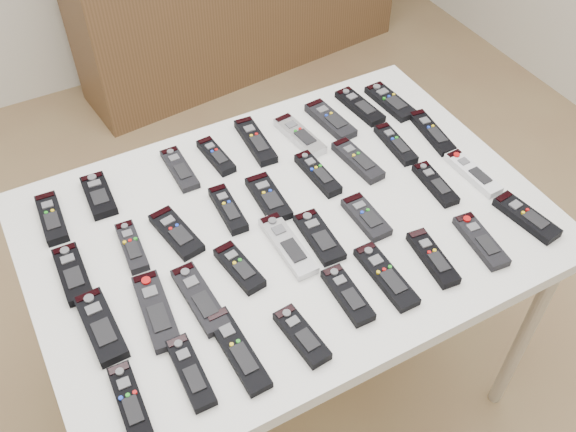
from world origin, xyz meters
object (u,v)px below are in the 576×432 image
remote_16 (396,144)px  remote_34 (481,241)px  remote_29 (238,350)px  table (288,237)px  remote_35 (527,217)px  remote_17 (432,132)px  remote_30 (302,336)px  remote_31 (348,295)px  remote_0 (52,218)px  remote_14 (318,174)px  remote_5 (300,136)px  remote_11 (176,233)px  remote_3 (216,156)px  remote_21 (239,268)px  remote_9 (73,274)px  remote_8 (390,102)px  remote_4 (255,141)px  remote_10 (132,247)px  remote_26 (473,173)px  remote_12 (228,209)px  remote_18 (101,326)px  remote_1 (99,195)px  remote_15 (358,160)px  remote_24 (366,217)px  remote_33 (433,258)px  remote_13 (268,198)px  remote_22 (288,245)px  remote_32 (386,276)px  remote_7 (360,106)px  remote_20 (200,298)px  remote_25 (435,184)px  remote_6 (330,120)px  remote_23 (319,237)px  remote_28 (191,372)px  remote_2 (180,169)px

remote_16 → remote_34: same height
remote_16 → remote_29: remote_16 is taller
table → remote_35: bearing=-28.1°
remote_17 → remote_30: 0.77m
remote_31 → remote_34: size_ratio=0.94×
remote_0 → remote_35: size_ratio=0.97×
remote_14 → remote_17: remote_14 is taller
remote_5 → remote_11: bearing=-165.0°
remote_3 → remote_21: bearing=-110.7°
remote_9 → remote_17: size_ratio=0.88×
remote_5 → remote_8: (0.31, 0.01, -0.00)m
remote_4 → remote_35: (0.46, -0.58, 0.00)m
remote_10 → remote_34: size_ratio=0.92×
remote_34 → remote_16: bearing=92.4°
remote_26 → remote_34: (-0.14, -0.19, 0.00)m
remote_12 → remote_18: bearing=-151.5°
remote_1 → remote_16: size_ratio=0.90×
remote_15 → remote_24: bearing=-121.9°
table → remote_16: size_ratio=7.48×
remote_0 → remote_33: (0.75, -0.55, 0.00)m
remote_13 → remote_30: (-0.13, -0.40, 0.00)m
remote_22 → remote_32: size_ratio=1.05×
remote_7 → remote_11: 0.69m
remote_0 → remote_20: 0.46m
remote_25 → remote_6: bearing=110.3°
remote_11 → remote_16: (0.65, 0.02, 0.00)m
remote_11 → remote_13: remote_13 is taller
remote_7 → remote_23: (-0.36, -0.39, -0.00)m
remote_13 → remote_15: bearing=5.0°
remote_11 → remote_12: 0.14m
remote_24 → remote_31: (-0.17, -0.18, 0.00)m
remote_16 → remote_23: 0.41m
remote_22 → remote_25: same height
remote_3 → remote_33: (0.30, -0.57, 0.00)m
remote_1 → remote_33: bearing=-39.7°
remote_4 → remote_32: size_ratio=1.00×
remote_1 → remote_35: (0.90, -0.57, 0.00)m
remote_29 → remote_6: bearing=43.3°
remote_6 → remote_8: (0.20, -0.01, -0.00)m
remote_3 → remote_12: (-0.06, -0.20, 0.00)m
remote_8 → remote_12: (-0.61, -0.18, 0.00)m
remote_23 → remote_28: size_ratio=0.97×
remote_18 → remote_20: remote_18 is taller
remote_22 → remote_23: size_ratio=1.23×
remote_15 → remote_32: size_ratio=0.90×
remote_16 → remote_31: bearing=-132.7°
remote_15 → remote_28: bearing=-154.5°
remote_2 → remote_31: size_ratio=1.06×
remote_12 → remote_15: 0.38m
remote_14 → remote_22: bearing=-138.6°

